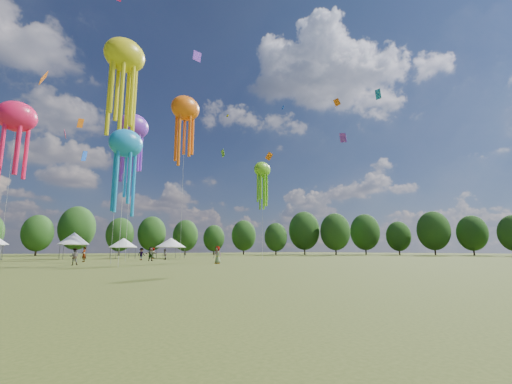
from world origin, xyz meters
TOP-DOWN VIEW (x-y plane):
  - ground at (0.00, 0.00)m, footprint 300.00×300.00m
  - spectator_near at (-8.33, 32.58)m, footprint 0.95×0.82m
  - spectators_far at (1.30, 42.51)m, footprint 25.78×26.21m
  - festival_tents at (-5.42, 55.41)m, footprint 39.02×10.24m
  - show_kites at (-0.05, 41.92)m, footprint 37.30×25.35m
  - small_kites at (-2.54, 41.67)m, footprint 70.56×62.62m
  - treeline at (-3.87, 62.51)m, footprint 201.57×95.24m

SIDE VIEW (x-z plane):
  - ground at x=0.00m, z-range 0.00..0.00m
  - spectator_near at x=-8.33m, z-range 0.00..1.69m
  - spectators_far at x=1.30m, z-range -0.04..1.88m
  - festival_tents at x=-5.42m, z-range 0.85..5.21m
  - treeline at x=-3.87m, z-range -0.17..13.26m
  - show_kites at x=-0.05m, z-range 4.97..33.90m
  - small_kites at x=-2.54m, z-range 8.37..52.82m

